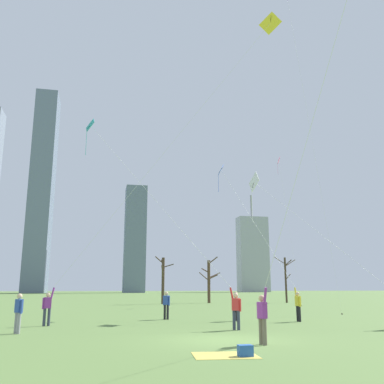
% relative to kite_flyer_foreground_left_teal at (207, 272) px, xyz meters
% --- Properties ---
extents(ground_plane, '(400.00, 400.00, 0.00)m').
position_rel_kite_flyer_foreground_left_teal_xyz_m(ground_plane, '(-0.39, -4.41, -2.59)').
color(ground_plane, '#5B7A3D').
extents(kite_flyer_foreground_left_teal, '(7.54, 6.07, 11.77)m').
position_rel_kite_flyer_foreground_left_teal_xyz_m(kite_flyer_foreground_left_teal, '(0.00, 0.00, 0.00)').
color(kite_flyer_foreground_left_teal, '#33384C').
rests_on(kite_flyer_foreground_left_teal, ground).
extents(kite_flyer_far_back_orange, '(1.64, 11.74, 18.15)m').
position_rel_kite_flyer_foreground_left_teal_xyz_m(kite_flyer_far_back_orange, '(0.67, -7.44, 0.73)').
color(kite_flyer_far_back_orange, '#726656').
rests_on(kite_flyer_far_back_orange, ground).
extents(kite_flyer_midfield_center_yellow, '(13.31, 0.87, 18.94)m').
position_rel_kite_flyer_foreground_left_teal_xyz_m(kite_flyer_midfield_center_yellow, '(-4.67, 2.91, 2.28)').
color(kite_flyer_midfield_center_yellow, '#33384C').
rests_on(kite_flyer_midfield_center_yellow, ground).
extents(kite_flyer_midfield_right_blue, '(2.84, 7.49, 10.92)m').
position_rel_kite_flyer_foreground_left_teal_xyz_m(kite_flyer_midfield_right_blue, '(5.67, 3.89, -0.37)').
color(kite_flyer_midfield_right_blue, black).
rests_on(kite_flyer_midfield_right_blue, ground).
extents(kite_flyer_midfield_left_white, '(4.08, 9.31, 9.55)m').
position_rel_kite_flyer_foreground_left_teal_xyz_m(kite_flyer_midfield_left_white, '(7.56, 0.20, 0.38)').
color(kite_flyer_midfield_left_white, '#726656').
rests_on(kite_flyer_midfield_left_white, ground).
extents(bystander_watching_nearby, '(0.37, 0.42, 1.62)m').
position_rel_kite_flyer_foreground_left_teal_xyz_m(bystander_watching_nearby, '(-8.23, -0.50, -1.68)').
color(bystander_watching_nearby, gray).
rests_on(bystander_watching_nearby, ground).
extents(bystander_strolling_midfield, '(0.30, 0.49, 1.62)m').
position_rel_kite_flyer_foreground_left_teal_xyz_m(bystander_strolling_midfield, '(2.71, 4.08, -1.68)').
color(bystander_strolling_midfield, black).
rests_on(bystander_strolling_midfield, ground).
extents(bystander_far_off_by_trees, '(0.38, 0.39, 1.62)m').
position_rel_kite_flyer_foreground_left_teal_xyz_m(bystander_far_off_by_trees, '(-1.01, 6.12, -1.68)').
color(bystander_far_off_by_trees, black).
rests_on(bystander_far_off_by_trees, ground).
extents(distant_kite_low_near_trees_purple, '(3.95, 1.07, 26.13)m').
position_rel_kite_flyer_foreground_left_teal_xyz_m(distant_kite_low_near_trees_purple, '(8.77, 7.59, 20.45)').
color(distant_kite_low_near_trees_purple, purple).
rests_on(distant_kite_low_near_trees_purple, ground).
extents(distant_kite_high_overhead_pink, '(0.52, 4.95, 17.28)m').
position_rel_kite_flyer_foreground_left_teal_xyz_m(distant_kite_high_overhead_pink, '(15.40, 25.71, 12.66)').
color(distant_kite_high_overhead_pink, pink).
rests_on(distant_kite_high_overhead_pink, ground).
extents(picnic_spot, '(1.93, 1.58, 0.31)m').
position_rel_kite_flyer_foreground_left_teal_xyz_m(picnic_spot, '(-1.12, -7.97, -2.49)').
color(picnic_spot, '#D8BF4C').
rests_on(picnic_spot, ground).
extents(bare_tree_far_right_edge, '(3.17, 1.72, 5.59)m').
position_rel_kite_flyer_foreground_left_teal_xyz_m(bare_tree_far_right_edge, '(17.66, 30.67, 0.44)').
color(bare_tree_far_right_edge, '#423326').
rests_on(bare_tree_far_right_edge, ground).
extents(bare_tree_rightmost, '(2.74, 1.07, 5.60)m').
position_rel_kite_flyer_foreground_left_teal_xyz_m(bare_tree_rightmost, '(8.11, 31.89, 0.15)').
color(bare_tree_rightmost, '#4C3828').
rests_on(bare_tree_rightmost, ground).
extents(bare_tree_center, '(2.17, 2.76, 5.44)m').
position_rel_kite_flyer_foreground_left_teal_xyz_m(bare_tree_center, '(2.13, 30.01, 0.28)').
color(bare_tree_center, '#423326').
rests_on(bare_tree_center, ground).
extents(skyline_wide_slab, '(7.30, 8.36, 37.06)m').
position_rel_kite_flyer_foreground_left_teal_xyz_m(skyline_wide_slab, '(6.30, 131.69, 15.95)').
color(skyline_wide_slab, slate).
rests_on(skyline_wide_slab, ground).
extents(skyline_slender_spire, '(11.68, 6.16, 38.37)m').
position_rel_kite_flyer_foreground_left_teal_xyz_m(skyline_slender_spire, '(53.50, 141.68, 12.08)').
color(skyline_slender_spire, '#9EA3AD').
rests_on(skyline_slender_spire, ground).
extents(skyline_squat_block, '(7.24, 11.74, 68.51)m').
position_rel_kite_flyer_foreground_left_teal_xyz_m(skyline_squat_block, '(-25.89, 129.50, 31.67)').
color(skyline_squat_block, slate).
rests_on(skyline_squat_block, ground).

